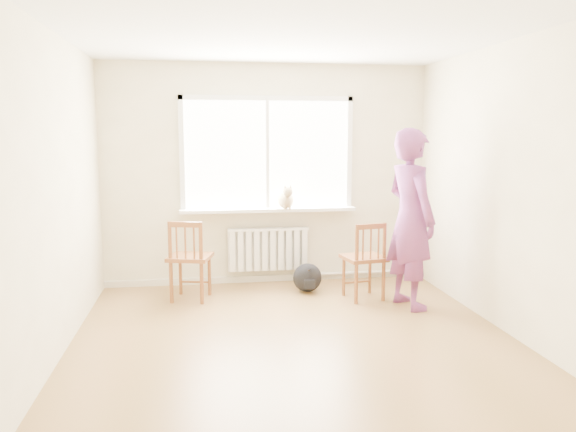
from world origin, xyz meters
name	(u,v)px	position (x,y,z in m)	size (l,w,h in m)	color
floor	(298,347)	(0.00, 0.00, 0.00)	(4.50, 4.50, 0.00)	olive
ceiling	(299,28)	(0.00, 0.00, 2.70)	(4.50, 4.50, 0.00)	white
back_wall	(267,175)	(0.00, 2.25, 1.35)	(4.00, 0.01, 2.70)	beige
window	(267,150)	(0.00, 2.22, 1.66)	(2.12, 0.05, 1.42)	white
windowsill	(268,210)	(0.00, 2.14, 0.93)	(2.15, 0.22, 0.04)	white
radiator	(268,249)	(0.00, 2.16, 0.44)	(1.00, 0.12, 0.55)	white
heating_pipe	(364,272)	(1.25, 2.19, 0.08)	(0.04, 0.04, 1.40)	silver
baseboard	(268,278)	(0.00, 2.23, 0.04)	(4.00, 0.03, 0.08)	beige
chair_left	(189,260)	(-0.96, 1.56, 0.46)	(0.55, 0.53, 0.91)	brown
chair_right	(366,261)	(0.99, 1.29, 0.45)	(0.50, 0.48, 0.89)	brown
person	(411,219)	(1.39, 0.98, 0.96)	(0.70, 0.46, 1.92)	#AF3A64
cat	(286,199)	(0.20, 2.05, 1.07)	(0.21, 0.45, 0.30)	beige
backpack	(307,278)	(0.41, 1.70, 0.17)	(0.34, 0.26, 0.34)	black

